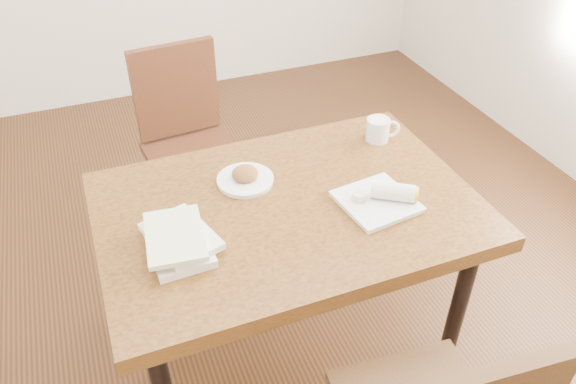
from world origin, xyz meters
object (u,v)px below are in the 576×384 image
object	(u,v)px
book_stack	(178,240)
chair_far	(187,134)
coffee_mug	(379,129)
plate_burrito	(382,198)
plate_scone	(245,178)
table	(288,221)

from	to	relation	value
book_stack	chair_far	bearing A→B (deg)	76.46
coffee_mug	plate_burrito	xyz separation A→B (m)	(-0.19, -0.37, -0.02)
plate_scone	chair_far	bearing A→B (deg)	94.67
coffee_mug	plate_burrito	size ratio (longest dim) A/B	0.50
plate_scone	plate_burrito	world-z (taller)	plate_burrito
plate_scone	book_stack	world-z (taller)	book_stack
coffee_mug	plate_burrito	world-z (taller)	coffee_mug
coffee_mug	book_stack	size ratio (longest dim) A/B	0.45
plate_burrito	book_stack	bearing A→B (deg)	177.09
chair_far	coffee_mug	xyz separation A→B (m)	(0.64, -0.65, 0.25)
table	coffee_mug	world-z (taller)	coffee_mug
book_stack	table	bearing A→B (deg)	11.77
plate_burrito	book_stack	size ratio (longest dim) A/B	0.91
table	coffee_mug	bearing A→B (deg)	27.45
chair_far	coffee_mug	world-z (taller)	chair_far
chair_far	plate_burrito	size ratio (longest dim) A/B	3.57
chair_far	plate_burrito	distance (m)	1.14
table	book_stack	xyz separation A→B (m)	(-0.39, -0.08, 0.11)
chair_far	plate_burrito	bearing A→B (deg)	-66.10
table	plate_burrito	distance (m)	0.33
book_stack	plate_scone	bearing A→B (deg)	40.40
coffee_mug	plate_burrito	distance (m)	0.42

